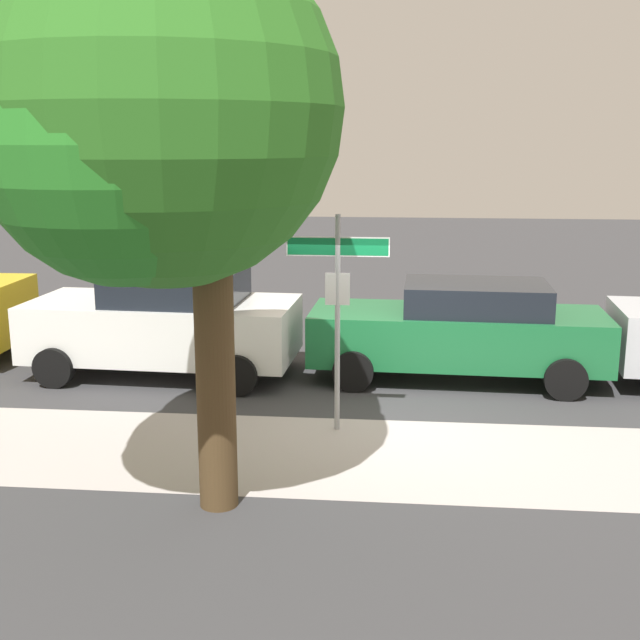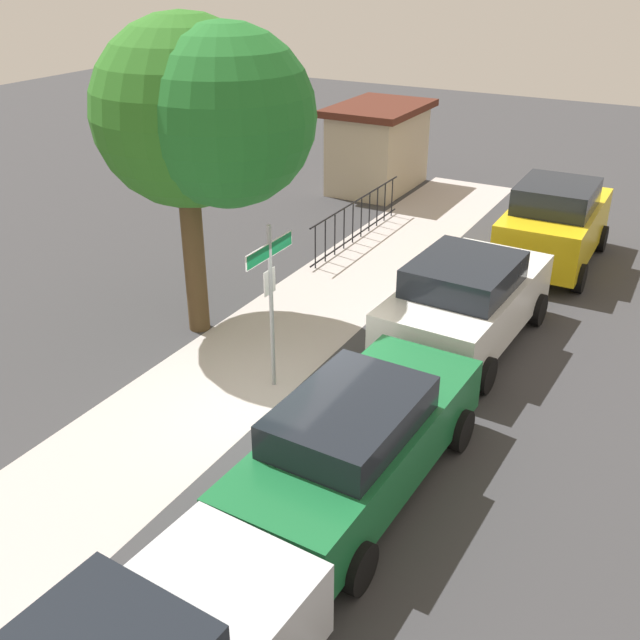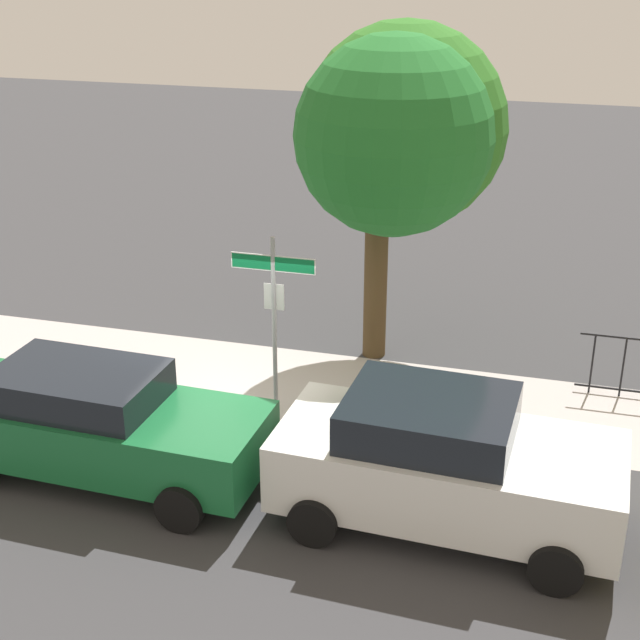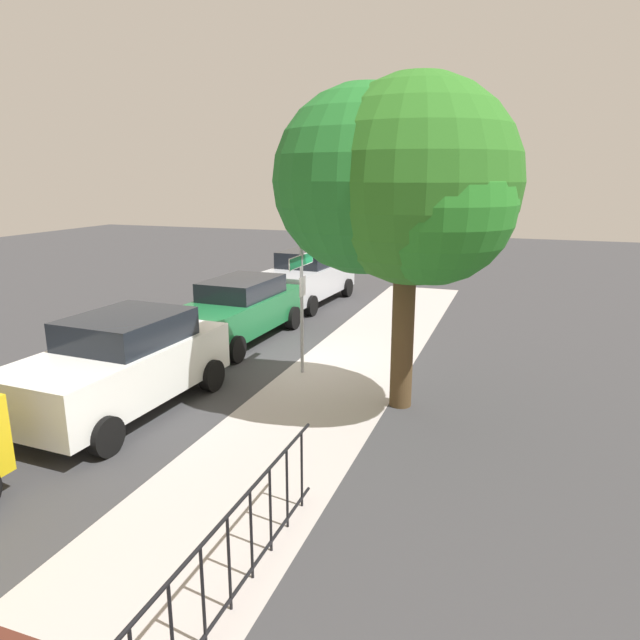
# 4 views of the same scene
# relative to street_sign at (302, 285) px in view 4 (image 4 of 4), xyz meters

# --- Properties ---
(ground_plane) EXTENTS (60.00, 60.00, 0.00)m
(ground_plane) POSITION_rel_street_sign_xyz_m (-0.55, -0.40, -1.95)
(ground_plane) COLOR #38383A
(sidewalk_strip) EXTENTS (24.00, 2.60, 0.00)m
(sidewalk_strip) POSITION_rel_street_sign_xyz_m (1.45, 0.90, -1.94)
(sidewalk_strip) COLOR #B1A8A5
(sidewalk_strip) RESTS_ON ground_plane
(street_sign) EXTENTS (1.33, 0.07, 2.89)m
(street_sign) POSITION_rel_street_sign_xyz_m (0.00, 0.00, 0.00)
(street_sign) COLOR #9EA0A5
(street_sign) RESTS_ON ground_plane
(shade_tree) EXTENTS (3.41, 4.15, 5.82)m
(shade_tree) POSITION_rel_street_sign_xyz_m (1.51, 2.37, 2.09)
(shade_tree) COLOR #4E3A22
(shade_tree) RESTS_ON ground_plane
(car_silver) EXTENTS (4.73, 2.22, 1.78)m
(car_silver) POSITION_rel_street_sign_xyz_m (-6.60, -2.42, -1.04)
(car_silver) COLOR silver
(car_silver) RESTS_ON ground_plane
(car_green) EXTENTS (4.75, 2.06, 1.60)m
(car_green) POSITION_rel_street_sign_xyz_m (-1.80, -2.49, -1.12)
(car_green) COLOR #196634
(car_green) RESTS_ON ground_plane
(car_white) EXTENTS (4.43, 2.30, 1.76)m
(car_white) POSITION_rel_street_sign_xyz_m (3.01, -2.34, -1.05)
(car_white) COLOR white
(car_white) RESTS_ON ground_plane
(iron_fence) EXTENTS (4.84, 0.04, 1.07)m
(iron_fence) POSITION_rel_street_sign_xyz_m (7.03, 1.90, -1.39)
(iron_fence) COLOR black
(iron_fence) RESTS_ON ground_plane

